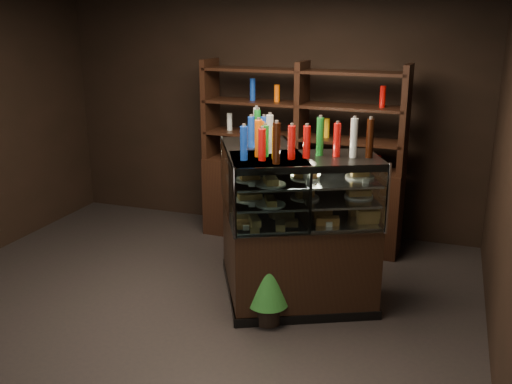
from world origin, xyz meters
TOP-DOWN VIEW (x-y plane):
  - ground at (0.00, 0.00)m, footprint 5.00×5.00m
  - room_shell at (0.00, 0.00)m, footprint 5.02×5.02m
  - display_case at (0.77, 0.63)m, footprint 1.67×1.39m
  - food_display at (0.76, 0.62)m, footprint 1.33×1.10m
  - bottles_top at (0.77, 0.63)m, footprint 1.17×0.96m
  - potted_conifer at (0.78, 0.20)m, footprint 0.34×0.34m
  - back_shelving at (0.55, 2.05)m, footprint 2.24×0.52m

SIDE VIEW (x-z plane):
  - ground at x=0.00m, z-range 0.00..0.00m
  - potted_conifer at x=0.78m, z-range 0.05..0.77m
  - display_case at x=0.77m, z-range -0.22..1.13m
  - back_shelving at x=0.55m, z-range -0.39..1.61m
  - food_display at x=0.76m, z-range 0.82..1.24m
  - bottles_top at x=0.77m, z-range 1.34..1.64m
  - room_shell at x=0.00m, z-range 0.44..3.45m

